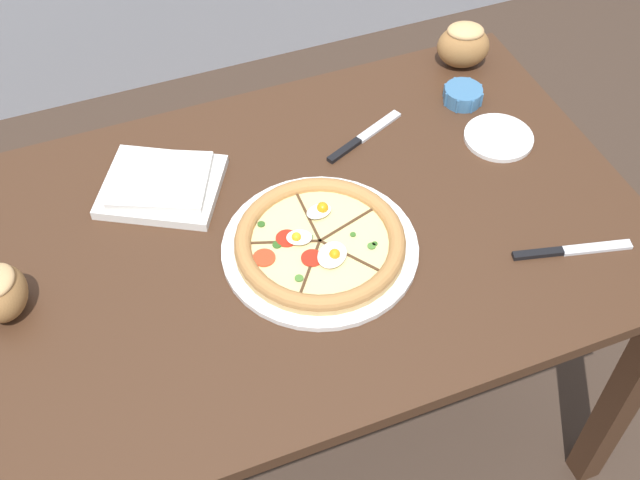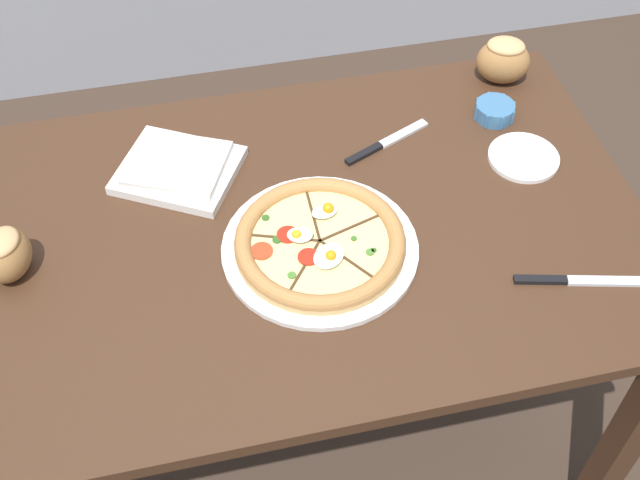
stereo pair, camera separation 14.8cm
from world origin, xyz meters
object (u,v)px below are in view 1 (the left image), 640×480
object	(u,v)px
knife_main	(364,137)
knife_spare	(571,250)
side_saucer	(499,137)
bread_piece_near	(463,44)
ramekin_bowl	(463,95)
bread_piece_mid	(3,292)
pizza	(320,243)
dining_table	(289,267)
napkin_folded	(161,184)

from	to	relation	value
knife_main	knife_spare	distance (m)	0.49
side_saucer	knife_main	bearing A→B (deg)	158.05
bread_piece_near	knife_main	size ratio (longest dim) A/B	0.70
ramekin_bowl	side_saucer	world-z (taller)	ramekin_bowl
bread_piece_mid	pizza	bearing A→B (deg)	-7.47
dining_table	bread_piece_mid	xyz separation A→B (m)	(-0.52, 0.01, 0.16)
napkin_folded	bread_piece_mid	bearing A→B (deg)	-149.52
dining_table	side_saucer	bearing A→B (deg)	9.48
knife_spare	pizza	bearing A→B (deg)	171.86
knife_main	napkin_folded	bearing A→B (deg)	155.10
bread_piece_mid	side_saucer	bearing A→B (deg)	4.24
ramekin_bowl	knife_main	world-z (taller)	ramekin_bowl
knife_main	knife_spare	xyz separation A→B (m)	(0.24, -0.43, 0.00)
ramekin_bowl	side_saucer	distance (m)	0.14
bread_piece_near	side_saucer	bearing A→B (deg)	-100.15
bread_piece_near	knife_spare	bearing A→B (deg)	-97.50
pizza	knife_spare	distance (m)	0.47
pizza	napkin_folded	world-z (taller)	pizza
bread_piece_near	knife_main	distance (m)	0.35
dining_table	knife_spare	world-z (taller)	knife_spare
napkin_folded	knife_spare	xyz separation A→B (m)	(0.67, -0.44, -0.01)
ramekin_bowl	bread_piece_mid	size ratio (longest dim) A/B	0.72
dining_table	bread_piece_mid	distance (m)	0.54
pizza	napkin_folded	bearing A→B (deg)	131.98
napkin_folded	knife_spare	bearing A→B (deg)	-33.00
pizza	side_saucer	xyz separation A→B (m)	(0.47, 0.15, -0.02)
knife_main	dining_table	bearing A→B (deg)	-165.55
bread_piece_near	side_saucer	size ratio (longest dim) A/B	0.98
dining_table	side_saucer	size ratio (longest dim) A/B	9.33
dining_table	knife_spare	distance (m)	0.54
ramekin_bowl	napkin_folded	size ratio (longest dim) A/B	0.31
knife_spare	side_saucer	distance (m)	0.32
bread_piece_mid	dining_table	bearing A→B (deg)	-0.96
pizza	bread_piece_mid	size ratio (longest dim) A/B	2.93
ramekin_bowl	bread_piece_mid	distance (m)	1.03
ramekin_bowl	bread_piece_near	size ratio (longest dim) A/B	0.63
dining_table	bread_piece_near	size ratio (longest dim) A/B	9.56
knife_main	side_saucer	distance (m)	0.29
bread_piece_mid	knife_spare	xyz separation A→B (m)	(0.99, -0.25, -0.05)
dining_table	pizza	world-z (taller)	pizza
ramekin_bowl	knife_main	size ratio (longest dim) A/B	0.44
bread_piece_near	pizza	bearing A→B (deg)	-141.45
knife_main	side_saucer	xyz separation A→B (m)	(0.27, -0.11, 0.00)
pizza	knife_spare	bearing A→B (deg)	-21.76
napkin_folded	knife_main	size ratio (longest dim) A/B	1.45
bread_piece_mid	knife_main	bearing A→B (deg)	13.59
bread_piece_near	knife_main	world-z (taller)	bread_piece_near
pizza	knife_main	size ratio (longest dim) A/B	1.81
napkin_folded	bread_piece_near	bearing A→B (deg)	11.05
dining_table	bread_piece_mid	size ratio (longest dim) A/B	10.88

